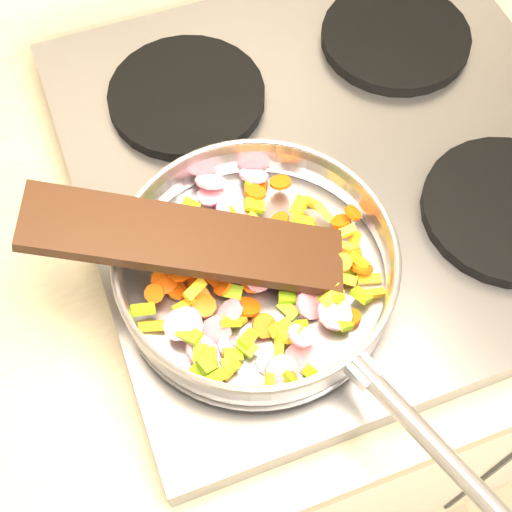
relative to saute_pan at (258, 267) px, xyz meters
name	(u,v)px	position (x,y,z in m)	size (l,w,h in m)	color
cooktop	(337,165)	(0.15, 0.13, -0.07)	(0.60, 0.60, 0.04)	#939399
grate_fl	(270,290)	(0.01, -0.01, -0.04)	(0.19, 0.19, 0.02)	black
grate_fr	(508,209)	(0.29, -0.01, -0.04)	(0.19, 0.19, 0.02)	black
grate_bl	(187,96)	(0.01, 0.27, -0.04)	(0.19, 0.19, 0.02)	black
grate_br	(396,37)	(0.29, 0.27, -0.04)	(0.19, 0.19, 0.02)	black
saute_pan	(258,267)	(0.00, 0.00, 0.00)	(0.32, 0.47, 0.06)	#9E9EA5
vegetable_heap	(255,277)	(0.00, 0.00, -0.01)	(0.26, 0.26, 0.05)	#BF124B
wooden_spatula	(187,240)	(-0.06, 0.04, 0.03)	(0.31, 0.07, 0.01)	black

